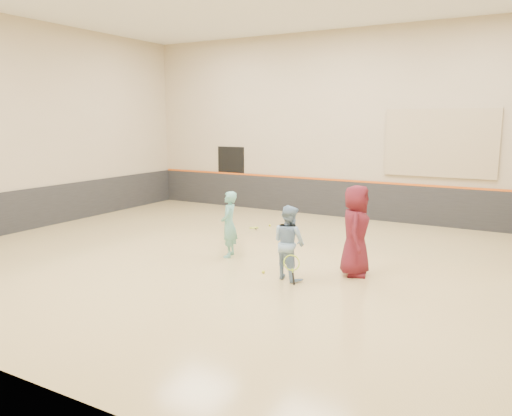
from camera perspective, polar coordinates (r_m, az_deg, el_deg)
The scene contains 14 objects.
room at distance 11.21m, azimuth 0.28°, elevation -2.13°, with size 15.04×12.04×6.22m.
wainscot_back at distance 16.63m, azimuth 10.36°, elevation 0.98°, with size 14.90×0.04×1.20m, color #232326.
wainscot_left at distance 16.20m, azimuth -23.47°, elevation 0.06°, with size 0.04×11.90×1.20m, color #232326.
accent_stripe at distance 16.54m, azimuth 10.42°, elevation 3.09°, with size 14.90×0.03×0.06m, color #D85914.
acoustic_panel at distance 15.74m, azimuth 20.29°, elevation 6.97°, with size 3.20×0.08×2.00m, color tan.
doorway at distance 18.52m, azimuth -2.86°, elevation 3.61°, with size 1.10×0.05×2.20m, color black.
girl at distance 11.65m, azimuth -3.10°, elevation -1.87°, with size 0.56×0.37×1.55m, color #69B6A9.
instructor at distance 10.04m, azimuth 3.80°, elevation -3.95°, with size 0.73×0.57×1.51m, color #83A7CB.
young_man at distance 10.43m, azimuth 11.32°, elevation -2.55°, with size 0.92×0.60×1.88m, color maroon.
held_racket at distance 9.66m, azimuth 4.09°, elevation -6.25°, with size 0.41×0.41×0.64m, color #A8D02D, non-canonical shape.
spare_racket at distance 14.82m, azimuth -0.24°, elevation -2.14°, with size 0.62×0.62×0.10m, color #BFE532, non-canonical shape.
ball_under_racket at distance 10.55m, azimuth 0.84°, elevation -7.31°, with size 0.07×0.07×0.07m, color yellow.
ball_in_hand at distance 10.28m, azimuth 11.64°, elevation -1.29°, with size 0.07×0.07×0.07m, color yellow.
ball_beside_spare at distance 15.08m, azimuth 1.59°, elevation -1.98°, with size 0.07×0.07×0.07m, color yellow.
Camera 1 is at (5.34, -9.57, 3.19)m, focal length 35.00 mm.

